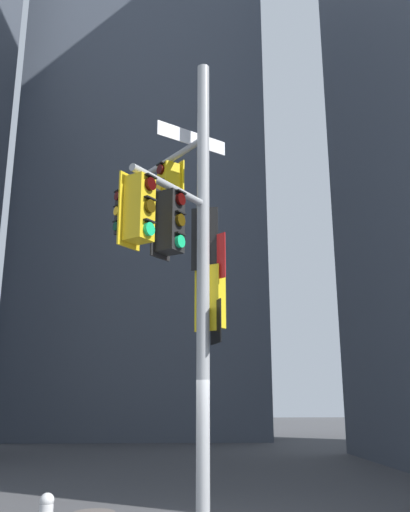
% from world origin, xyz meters
% --- Properties ---
extents(building_mid_block, '(14.68, 14.68, 30.57)m').
position_xyz_m(building_mid_block, '(-2.73, 27.82, 15.29)').
color(building_mid_block, '#4C5460').
rests_on(building_mid_block, ground).
extents(signal_pole_assembly, '(2.35, 4.37, 8.29)m').
position_xyz_m(signal_pole_assembly, '(-0.47, 0.35, 4.97)').
color(signal_pole_assembly, '#9EA0A3').
rests_on(signal_pole_assembly, ground).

